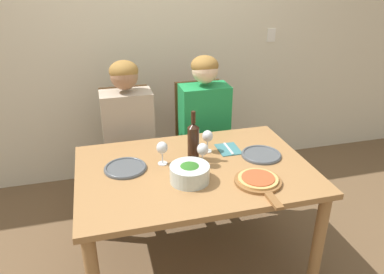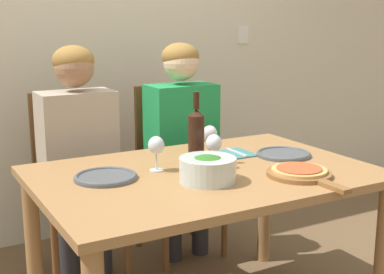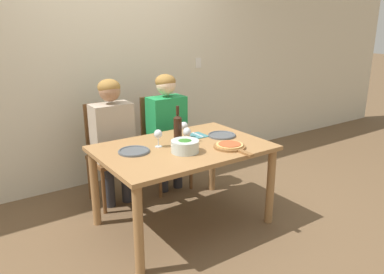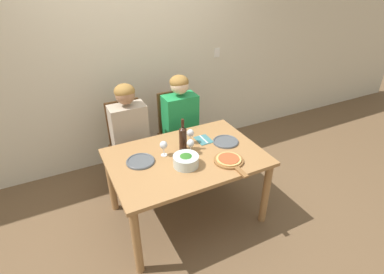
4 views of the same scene
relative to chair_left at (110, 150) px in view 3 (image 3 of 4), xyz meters
name	(u,v)px [view 3 (image 3 of 4)]	position (x,y,z in m)	size (l,w,h in m)	color
ground_plane	(183,223)	(0.32, -0.84, -0.52)	(40.00, 40.00, 0.00)	brown
back_wall	(114,59)	(0.32, 0.52, 0.83)	(10.00, 0.06, 2.70)	beige
dining_table	(183,157)	(0.32, -0.84, 0.11)	(1.41, 0.96, 0.73)	#9E7042
chair_left	(110,150)	(0.00, 0.00, 0.00)	(0.42, 0.42, 0.98)	brown
chair_right	(162,139)	(0.61, 0.00, 0.00)	(0.42, 0.42, 0.98)	brown
person_woman	(113,131)	(0.00, -0.12, 0.22)	(0.47, 0.51, 1.24)	#28282D
person_man	(168,122)	(0.61, -0.12, 0.22)	(0.47, 0.51, 1.24)	#28282D
wine_bottle	(178,128)	(0.34, -0.73, 0.34)	(0.07, 0.07, 0.33)	black
broccoli_bowl	(185,146)	(0.26, -0.97, 0.26)	(0.23, 0.23, 0.11)	silver
dinner_plate_left	(134,151)	(-0.09, -0.74, 0.21)	(0.26, 0.26, 0.02)	#4C5156
dinner_plate_right	(222,135)	(0.78, -0.80, 0.21)	(0.26, 0.26, 0.02)	#4C5156
pizza_on_board	(230,146)	(0.63, -1.10, 0.22)	(0.27, 0.41, 0.04)	brown
wine_glass_left	(158,135)	(0.14, -0.74, 0.31)	(0.07, 0.07, 0.15)	silver
wine_glass_right	(184,127)	(0.46, -0.65, 0.31)	(0.07, 0.07, 0.15)	silver
wine_glass_centre	(187,133)	(0.38, -0.82, 0.31)	(0.07, 0.07, 0.15)	silver
fork_on_napkin	(198,135)	(0.61, -0.66, 0.21)	(0.14, 0.18, 0.01)	#387075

